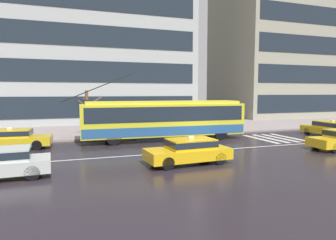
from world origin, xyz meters
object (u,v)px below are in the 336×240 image
(pedestrian_at_shelter, at_px, (120,113))
(pedestrian_approaching_curb, at_px, (165,113))
(taxi_oncoming_near, at_px, (189,150))
(trolleybus, at_px, (164,119))
(pedestrian_walking_past, at_px, (169,116))
(taxi_cross_traffic, at_px, (330,128))
(street_tree_bare, at_px, (87,111))
(taxi_queued_behind_bus, at_px, (12,138))
(bus_shelter, at_px, (117,110))
(pedestrian_waiting_by_pole, at_px, (145,114))

(pedestrian_at_shelter, bearing_deg, pedestrian_approaching_curb, -2.70)
(taxi_oncoming_near, bearing_deg, trolleybus, 81.20)
(pedestrian_walking_past, bearing_deg, taxi_cross_traffic, -22.22)
(trolleybus, bearing_deg, street_tree_bare, 145.47)
(taxi_oncoming_near, relative_size, pedestrian_at_shelter, 2.09)
(taxi_queued_behind_bus, distance_m, pedestrian_approaching_curb, 12.64)
(taxi_cross_traffic, relative_size, bus_shelter, 1.14)
(trolleybus, distance_m, taxi_queued_behind_bus, 10.37)
(pedestrian_approaching_curb, distance_m, street_tree_bare, 6.86)
(pedestrian_approaching_curb, relative_size, pedestrian_walking_past, 1.05)
(pedestrian_approaching_curb, bearing_deg, pedestrian_waiting_by_pole, -171.01)
(pedestrian_waiting_by_pole, bearing_deg, trolleybus, -83.29)
(taxi_cross_traffic, bearing_deg, pedestrian_waiting_by_pole, 153.45)
(trolleybus, relative_size, pedestrian_at_shelter, 6.46)
(bus_shelter, xyz_separation_m, street_tree_bare, (-2.38, 0.31, -0.02))
(street_tree_bare, bearing_deg, pedestrian_at_shelter, 15.40)
(pedestrian_walking_past, bearing_deg, taxi_queued_behind_bus, -168.60)
(taxi_queued_behind_bus, bearing_deg, taxi_cross_traffic, -6.48)
(taxi_cross_traffic, relative_size, pedestrian_at_shelter, 2.27)
(pedestrian_at_shelter, relative_size, pedestrian_waiting_by_pole, 1.04)
(pedestrian_approaching_curb, xyz_separation_m, pedestrian_walking_past, (-0.37, -2.18, -0.12))
(trolleybus, distance_m, pedestrian_waiting_by_pole, 4.02)
(taxi_queued_behind_bus, bearing_deg, pedestrian_approaching_curb, 20.85)
(bus_shelter, distance_m, pedestrian_approaching_curb, 4.55)
(taxi_cross_traffic, bearing_deg, bus_shelter, 158.94)
(taxi_queued_behind_bus, distance_m, bus_shelter, 8.27)
(pedestrian_approaching_curb, bearing_deg, pedestrian_at_shelter, 177.30)
(taxi_queued_behind_bus, distance_m, pedestrian_at_shelter, 9.12)
(trolleybus, distance_m, taxi_oncoming_near, 7.62)
(trolleybus, distance_m, taxi_cross_traffic, 13.59)
(taxi_queued_behind_bus, xyz_separation_m, pedestrian_waiting_by_pole, (9.86, 4.18, 1.06))
(pedestrian_at_shelter, distance_m, pedestrian_waiting_by_pole, 2.16)
(taxi_queued_behind_bus, height_order, bus_shelter, bus_shelter)
(bus_shelter, bearing_deg, pedestrian_waiting_by_pole, 13.22)
(taxi_queued_behind_bus, bearing_deg, bus_shelter, 26.10)
(taxi_oncoming_near, height_order, bus_shelter, bus_shelter)
(taxi_queued_behind_bus, xyz_separation_m, pedestrian_approaching_curb, (11.77, 4.48, 1.09))
(pedestrian_waiting_by_pole, bearing_deg, taxi_oncoming_near, -93.43)
(pedestrian_approaching_curb, relative_size, street_tree_bare, 0.56)
(bus_shelter, distance_m, street_tree_bare, 2.40)
(bus_shelter, relative_size, pedestrian_waiting_by_pole, 2.06)
(pedestrian_walking_past, bearing_deg, trolleybus, -117.02)
(pedestrian_at_shelter, xyz_separation_m, pedestrian_waiting_by_pole, (2.11, -0.49, -0.08))
(street_tree_bare, bearing_deg, pedestrian_walking_past, -13.90)
(bus_shelter, distance_m, pedestrian_at_shelter, 1.21)
(pedestrian_at_shelter, height_order, pedestrian_approaching_curb, pedestrian_at_shelter)
(taxi_queued_behind_bus, xyz_separation_m, street_tree_bare, (4.94, 3.90, 1.41))
(trolleybus, xyz_separation_m, pedestrian_at_shelter, (-2.57, 4.48, 0.22))
(pedestrian_waiting_by_pole, bearing_deg, pedestrian_walking_past, -50.62)
(taxi_oncoming_near, relative_size, pedestrian_walking_past, 2.26)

